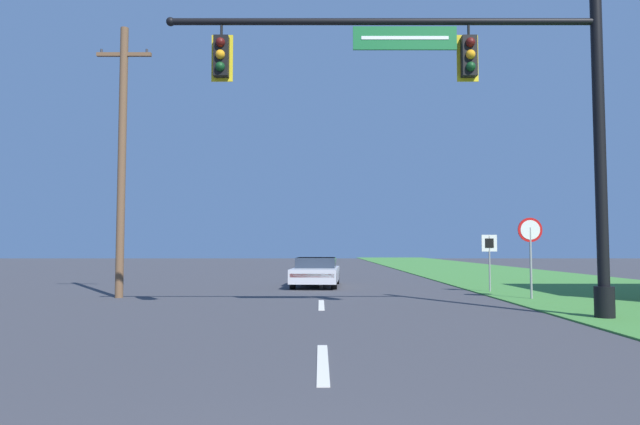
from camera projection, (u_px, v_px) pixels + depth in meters
name	position (u px, v px, depth m)	size (l,w,h in m)	color
grass_verge_right	(507.00, 276.00, 31.98)	(10.00, 110.00, 0.04)	#428438
road_center_line	(320.00, 286.00, 23.98)	(0.16, 34.80, 0.01)	silver
signal_mast	(488.00, 111.00, 13.14)	(10.25, 0.47, 7.72)	black
car_ahead	(315.00, 272.00, 23.67)	(2.09, 4.77, 1.19)	black
stop_sign	(529.00, 239.00, 17.71)	(0.76, 0.07, 2.50)	gray
route_sign_post	(489.00, 250.00, 20.51)	(0.55, 0.06, 2.03)	gray
utility_pole_near	(121.00, 156.00, 18.61)	(1.80, 0.26, 8.89)	brown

